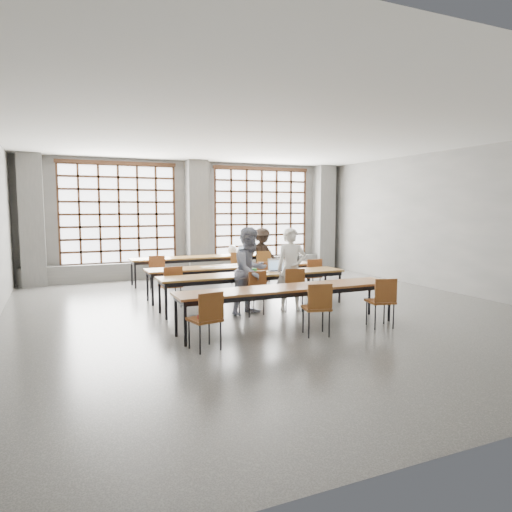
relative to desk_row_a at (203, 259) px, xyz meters
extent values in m
plane|color=#4A4A48|center=(0.18, -4.06, -0.66)|extent=(11.00, 11.00, 0.00)
plane|color=silver|center=(0.18, -4.06, 2.84)|extent=(11.00, 11.00, 0.00)
plane|color=#60605E|center=(0.18, 1.44, 1.09)|extent=(10.00, 0.00, 10.00)
plane|color=#60605E|center=(5.18, -4.06, 1.09)|extent=(0.00, 11.00, 11.00)
cube|color=#575855|center=(-4.32, 1.16, 1.09)|extent=(0.60, 0.55, 3.50)
cube|color=#575855|center=(0.18, 1.16, 1.09)|extent=(0.60, 0.55, 3.50)
cube|color=#575855|center=(4.68, 1.16, 1.09)|extent=(0.60, 0.55, 3.50)
cube|color=white|center=(-2.07, 1.42, 1.24)|extent=(3.20, 0.02, 2.80)
cube|color=black|center=(-2.07, 1.34, 1.24)|extent=(3.20, 0.05, 2.80)
cube|color=black|center=(-2.07, 1.34, -0.21)|extent=(3.32, 0.07, 0.10)
cube|color=black|center=(-2.07, 1.34, 2.69)|extent=(3.32, 0.07, 0.10)
cube|color=white|center=(2.43, 1.42, 1.24)|extent=(3.20, 0.02, 2.80)
cube|color=black|center=(2.43, 1.34, 1.24)|extent=(3.20, 0.05, 2.80)
cube|color=black|center=(2.43, 1.34, -0.21)|extent=(3.32, 0.07, 0.10)
cube|color=black|center=(2.43, 1.34, 2.69)|extent=(3.32, 0.07, 0.10)
cube|color=#575855|center=(0.18, 1.24, -0.41)|extent=(9.80, 0.35, 0.50)
cube|color=brown|center=(0.00, 0.00, 0.05)|extent=(4.00, 0.70, 0.04)
cube|color=black|center=(0.00, 0.00, -0.01)|extent=(3.90, 0.64, 0.08)
cylinder|color=black|center=(-1.92, -0.29, -0.32)|extent=(0.05, 0.05, 0.69)
cylinder|color=black|center=(-1.92, 0.29, -0.32)|extent=(0.05, 0.05, 0.69)
cylinder|color=black|center=(1.92, -0.29, -0.32)|extent=(0.05, 0.05, 0.69)
cylinder|color=black|center=(1.92, 0.29, -0.32)|extent=(0.05, 0.05, 0.69)
cube|color=brown|center=(-0.01, -2.31, 0.05)|extent=(4.00, 0.70, 0.04)
cube|color=black|center=(-0.01, -2.31, -0.01)|extent=(3.90, 0.64, 0.08)
cylinder|color=black|center=(-1.93, -2.60, -0.32)|extent=(0.05, 0.05, 0.69)
cylinder|color=black|center=(-1.93, -2.02, -0.32)|extent=(0.05, 0.05, 0.69)
cylinder|color=black|center=(1.91, -2.60, -0.32)|extent=(0.05, 0.05, 0.69)
cylinder|color=black|center=(1.91, -2.02, -0.32)|extent=(0.05, 0.05, 0.69)
cube|color=brown|center=(-0.02, -3.64, 0.05)|extent=(4.00, 0.70, 0.04)
cube|color=black|center=(-0.02, -3.64, -0.01)|extent=(3.90, 0.64, 0.08)
cylinder|color=black|center=(-1.94, -3.93, -0.32)|extent=(0.05, 0.05, 0.69)
cylinder|color=black|center=(-1.94, -3.35, -0.32)|extent=(0.05, 0.05, 0.69)
cylinder|color=black|center=(1.90, -3.93, -0.32)|extent=(0.05, 0.05, 0.69)
cylinder|color=black|center=(1.90, -3.35, -0.32)|extent=(0.05, 0.05, 0.69)
cube|color=brown|center=(-0.12, -5.40, 0.05)|extent=(4.00, 0.70, 0.04)
cube|color=black|center=(-0.12, -5.40, -0.01)|extent=(3.90, 0.64, 0.08)
cylinder|color=black|center=(-2.04, -5.69, -0.32)|extent=(0.05, 0.05, 0.69)
cylinder|color=black|center=(-2.04, -5.11, -0.32)|extent=(0.05, 0.05, 0.69)
cylinder|color=black|center=(1.80, -5.69, -0.32)|extent=(0.05, 0.05, 0.69)
cylinder|color=black|center=(1.80, -5.11, -0.32)|extent=(0.05, 0.05, 0.69)
cube|color=brown|center=(-1.40, -0.55, -0.21)|extent=(0.51, 0.51, 0.04)
cube|color=brown|center=(-1.45, -0.74, 0.02)|extent=(0.40, 0.12, 0.40)
cylinder|color=black|center=(-1.40, -0.55, -0.44)|extent=(0.02, 0.02, 0.45)
cube|color=brown|center=(0.80, -0.55, -0.21)|extent=(0.49, 0.49, 0.04)
cube|color=brown|center=(0.76, -0.75, 0.02)|extent=(0.40, 0.10, 0.40)
cylinder|color=black|center=(0.80, -0.55, -0.44)|extent=(0.02, 0.02, 0.45)
cube|color=brown|center=(1.60, -0.55, -0.21)|extent=(0.53, 0.53, 0.04)
cube|color=brown|center=(1.54, -0.74, 0.02)|extent=(0.39, 0.15, 0.40)
cylinder|color=black|center=(1.60, -0.55, -0.44)|extent=(0.02, 0.02, 0.45)
cube|color=brown|center=(-1.61, -2.86, -0.21)|extent=(0.46, 0.46, 0.04)
cube|color=brown|center=(-1.59, -3.06, 0.02)|extent=(0.40, 0.07, 0.40)
cylinder|color=black|center=(-1.61, -2.86, -0.44)|extent=(0.02, 0.02, 0.45)
cube|color=brown|center=(0.39, -2.86, -0.21)|extent=(0.48, 0.48, 0.04)
cube|color=brown|center=(0.36, -3.06, 0.02)|extent=(0.40, 0.09, 0.40)
cylinder|color=black|center=(0.39, -2.86, -0.44)|extent=(0.02, 0.02, 0.45)
cube|color=brown|center=(1.79, -2.86, -0.21)|extent=(0.43, 0.43, 0.04)
cube|color=brown|center=(1.79, -3.06, 0.02)|extent=(0.40, 0.04, 0.40)
cylinder|color=black|center=(1.79, -2.86, -0.44)|extent=(0.02, 0.02, 0.45)
cube|color=brown|center=(-0.32, -4.19, -0.21)|extent=(0.49, 0.49, 0.04)
cube|color=brown|center=(-0.28, -4.39, 0.02)|extent=(0.40, 0.11, 0.40)
cylinder|color=black|center=(-0.32, -4.19, -0.44)|extent=(0.02, 0.02, 0.45)
cube|color=brown|center=(0.58, -4.19, -0.21)|extent=(0.51, 0.51, 0.04)
cube|color=brown|center=(0.54, -4.39, 0.02)|extent=(0.40, 0.12, 0.40)
cylinder|color=black|center=(0.58, -4.19, -0.44)|extent=(0.02, 0.02, 0.45)
cube|color=brown|center=(-1.82, -5.95, -0.21)|extent=(0.49, 0.49, 0.04)
cube|color=brown|center=(-1.78, -6.14, 0.02)|extent=(0.40, 0.11, 0.40)
cylinder|color=black|center=(-1.82, -5.95, -0.44)|extent=(0.02, 0.02, 0.45)
cube|color=brown|center=(0.08, -5.95, -0.21)|extent=(0.51, 0.51, 0.04)
cube|color=brown|center=(0.03, -6.14, 0.02)|extent=(0.40, 0.13, 0.40)
cylinder|color=black|center=(0.08, -5.95, -0.44)|extent=(0.02, 0.02, 0.45)
cube|color=brown|center=(1.38, -5.95, -0.21)|extent=(0.50, 0.50, 0.04)
cube|color=brown|center=(1.33, -6.14, 0.02)|extent=(0.40, 0.11, 0.40)
cylinder|color=black|center=(1.38, -5.95, -0.44)|extent=(0.02, 0.02, 0.45)
imported|color=white|center=(0.58, -4.14, 0.17)|extent=(0.70, 0.56, 1.68)
imported|color=#182149|center=(-0.32, -4.14, 0.19)|extent=(1.02, 0.92, 1.71)
imported|color=black|center=(1.60, -0.50, 0.09)|extent=(1.06, 0.73, 1.51)
cube|color=#AAAAAE|center=(0.53, -3.59, 0.08)|extent=(0.42, 0.36, 0.02)
cube|color=black|center=(0.53, -3.60, 0.09)|extent=(0.34, 0.26, 0.00)
cube|color=#AAAAAE|center=(0.58, -3.46, 0.20)|extent=(0.36, 0.17, 0.26)
cube|color=#93C8FF|center=(0.57, -3.47, 0.17)|extent=(0.31, 0.14, 0.21)
cube|color=silver|center=(1.35, 0.05, 0.08)|extent=(0.41, 0.34, 0.02)
cube|color=black|center=(1.35, 0.04, 0.09)|extent=(0.34, 0.25, 0.00)
cube|color=silver|center=(1.32, 0.19, 0.20)|extent=(0.37, 0.15, 0.26)
cube|color=#91C4FB|center=(1.32, 0.17, 0.17)|extent=(0.31, 0.12, 0.21)
ellipsoid|color=white|center=(0.93, -3.66, 0.08)|extent=(0.11, 0.09, 0.04)
cube|color=green|center=(-0.07, -3.56, 0.11)|extent=(0.26, 0.12, 0.09)
cube|color=black|center=(0.16, -3.74, 0.07)|extent=(0.14, 0.08, 0.01)
cube|color=white|center=(-0.61, -2.26, 0.07)|extent=(0.33, 0.26, 0.00)
cube|color=white|center=(-0.31, -2.36, 0.07)|extent=(0.31, 0.23, 0.00)
cube|color=silver|center=(0.09, -2.31, 0.07)|extent=(0.35, 0.29, 0.00)
cube|color=black|center=(1.59, -2.26, 0.27)|extent=(0.33, 0.22, 0.40)
ellipsoid|color=white|center=(0.90, 0.05, 0.21)|extent=(0.28, 0.23, 0.29)
cube|color=#A7142A|center=(-1.82, -5.95, -0.16)|extent=(0.22, 0.15, 0.06)
camera|label=1|loc=(-3.78, -12.24, 1.41)|focal=32.00mm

